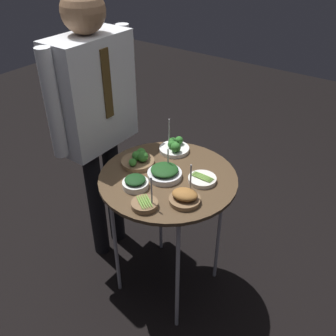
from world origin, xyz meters
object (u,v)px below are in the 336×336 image
(bowl_asparagus_center, at_px, (145,204))
(serving_cart, at_px, (168,186))
(bowl_asparagus_front_left, at_px, (202,179))
(bowl_broccoli_back_right, at_px, (139,159))
(waiter_figure, at_px, (94,106))
(bowl_broccoli_mid_right, at_px, (174,147))
(bowl_roast_far_rim, at_px, (185,197))
(bowl_spinach_mid_left, at_px, (165,173))
(bowl_spinach_back_left, at_px, (135,183))

(bowl_asparagus_center, bearing_deg, serving_cart, 11.97)
(bowl_asparagus_front_left, relative_size, bowl_broccoli_back_right, 0.80)
(bowl_broccoli_back_right, bearing_deg, bowl_asparagus_center, -136.24)
(bowl_asparagus_front_left, distance_m, waiter_figure, 0.70)
(bowl_asparagus_center, xyz_separation_m, bowl_broccoli_mid_right, (0.46, 0.16, 0.01))
(bowl_broccoli_back_right, relative_size, waiter_figure, 0.11)
(bowl_asparagus_front_left, xyz_separation_m, bowl_roast_far_rim, (-0.18, -0.02, 0.01))
(serving_cart, height_order, bowl_asparagus_front_left, bowl_asparagus_front_left)
(bowl_roast_far_rim, bearing_deg, bowl_broccoli_back_right, 71.66)
(bowl_asparagus_front_left, height_order, waiter_figure, waiter_figure)
(bowl_spinach_mid_left, relative_size, bowl_roast_far_rim, 0.94)
(bowl_spinach_mid_left, height_order, bowl_broccoli_back_right, bowl_spinach_mid_left)
(bowl_spinach_mid_left, distance_m, bowl_asparagus_center, 0.24)
(bowl_broccoli_back_right, height_order, waiter_figure, waiter_figure)
(bowl_broccoli_mid_right, relative_size, bowl_broccoli_back_right, 1.02)
(bowl_asparagus_center, relative_size, bowl_broccoli_mid_right, 0.92)
(waiter_figure, bearing_deg, serving_cart, -94.33)
(bowl_roast_far_rim, relative_size, waiter_figure, 0.11)
(bowl_asparagus_center, height_order, bowl_asparagus_front_left, bowl_asparagus_center)
(bowl_spinach_back_left, xyz_separation_m, bowl_roast_far_rim, (0.04, -0.25, 0.00))
(bowl_spinach_back_left, xyz_separation_m, bowl_broccoli_mid_right, (0.37, 0.04, 0.00))
(bowl_asparagus_front_left, bearing_deg, bowl_roast_far_rim, -173.91)
(bowl_spinach_back_left, height_order, bowl_roast_far_rim, bowl_roast_far_rim)
(bowl_asparagus_center, bearing_deg, bowl_asparagus_front_left, -18.57)
(bowl_spinach_mid_left, height_order, bowl_asparagus_center, bowl_asparagus_center)
(bowl_broccoli_back_right, distance_m, waiter_figure, 0.38)
(bowl_roast_far_rim, height_order, waiter_figure, waiter_figure)
(bowl_broccoli_back_right, xyz_separation_m, bowl_roast_far_rim, (-0.12, -0.36, 0.00))
(bowl_asparagus_center, bearing_deg, bowl_spinach_mid_left, 15.11)
(bowl_broccoli_mid_right, relative_size, waiter_figure, 0.11)
(bowl_asparagus_front_left, bearing_deg, bowl_broccoli_back_right, 99.81)
(bowl_spinach_mid_left, bearing_deg, bowl_roast_far_rim, -118.91)
(bowl_spinach_back_left, bearing_deg, bowl_asparagus_front_left, -45.96)
(bowl_spinach_back_left, bearing_deg, bowl_broccoli_back_right, 35.00)
(serving_cart, xyz_separation_m, bowl_spinach_back_left, (-0.16, 0.07, 0.08))
(waiter_figure, bearing_deg, bowl_roast_far_rim, -102.75)
(bowl_spinach_mid_left, xyz_separation_m, waiter_figure, (0.05, 0.50, 0.20))
(bowl_broccoli_mid_right, distance_m, bowl_broccoli_back_right, 0.22)
(bowl_asparagus_center, relative_size, bowl_asparagus_front_left, 1.17)
(serving_cart, height_order, waiter_figure, waiter_figure)
(serving_cart, height_order, bowl_spinach_back_left, bowl_spinach_back_left)
(serving_cart, relative_size, bowl_asparagus_center, 4.87)
(waiter_figure, bearing_deg, bowl_spinach_mid_left, -95.95)
(serving_cart, relative_size, bowl_spinach_mid_left, 4.62)
(serving_cart, xyz_separation_m, waiter_figure, (0.04, 0.51, 0.28))
(bowl_asparagus_center, distance_m, bowl_broccoli_mid_right, 0.49)
(bowl_spinach_mid_left, distance_m, bowl_broccoli_mid_right, 0.25)
(bowl_spinach_back_left, distance_m, bowl_roast_far_rim, 0.25)
(bowl_asparagus_center, xyz_separation_m, waiter_figure, (0.28, 0.56, 0.21))
(bowl_broccoli_mid_right, bearing_deg, bowl_roast_far_rim, -139.03)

